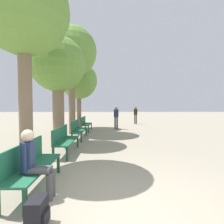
{
  "coord_description": "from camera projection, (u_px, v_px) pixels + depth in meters",
  "views": [
    {
      "loc": [
        -0.11,
        -2.72,
        1.72
      ],
      "look_at": [
        -0.0,
        6.18,
        1.36
      ],
      "focal_mm": 28.0,
      "sensor_mm": 36.0,
      "label": 1
    }
  ],
  "objects": [
    {
      "name": "pedestrian_mid",
      "position": [
        136.0,
        114.0,
        15.69
      ],
      "size": [
        0.32,
        0.26,
        1.59
      ],
      "color": "#4C4C4C",
      "rests_on": "ground_plane"
    },
    {
      "name": "bench_row_0",
      "position": [
        30.0,
        163.0,
        3.54
      ],
      "size": [
        0.51,
        1.83,
        0.94
      ],
      "color": "#1E6042",
      "rests_on": "ground_plane"
    },
    {
      "name": "tree_row_1",
      "position": [
        58.0,
        66.0,
        7.5
      ],
      "size": [
        2.37,
        2.37,
        4.66
      ],
      "color": "#7A664C",
      "rests_on": "ground_plane"
    },
    {
      "name": "person_seated",
      "position": [
        35.0,
        162.0,
        3.19
      ],
      "size": [
        0.58,
        0.33,
        1.27
      ],
      "color": "#4C4C4C",
      "rests_on": "ground_plane"
    },
    {
      "name": "backpack",
      "position": [
        37.0,
        213.0,
        2.44
      ],
      "size": [
        0.26,
        0.33,
        0.41
      ],
      "color": "black",
      "rests_on": "ground_plane"
    },
    {
      "name": "ground_plane",
      "position": [
        117.0,
        212.0,
        2.79
      ],
      "size": [
        80.0,
        80.0,
        0.0
      ],
      "primitive_type": "plane",
      "color": "gray"
    },
    {
      "name": "bench_row_1",
      "position": [
        64.0,
        138.0,
        6.17
      ],
      "size": [
        0.51,
        1.83,
        0.94
      ],
      "color": "#1E6042",
      "rests_on": "ground_plane"
    },
    {
      "name": "bench_row_2",
      "position": [
        78.0,
        128.0,
        8.81
      ],
      "size": [
        0.51,
        1.83,
        0.94
      ],
      "color": "#1E6042",
      "rests_on": "ground_plane"
    },
    {
      "name": "tree_row_3",
      "position": [
        79.0,
        81.0,
        12.54
      ],
      "size": [
        2.64,
        2.64,
        4.79
      ],
      "color": "#7A664C",
      "rests_on": "ground_plane"
    },
    {
      "name": "tree_row_2",
      "position": [
        72.0,
        53.0,
        10.17
      ],
      "size": [
        2.94,
        2.94,
        6.3
      ],
      "color": "#7A664C",
      "rests_on": "ground_plane"
    },
    {
      "name": "pedestrian_near",
      "position": [
        116.0,
        116.0,
        12.3
      ],
      "size": [
        0.33,
        0.24,
        1.64
      ],
      "color": "#4C4C4C",
      "rests_on": "ground_plane"
    },
    {
      "name": "bench_row_3",
      "position": [
        85.0,
        123.0,
        11.44
      ],
      "size": [
        0.51,
        1.83,
        0.94
      ],
      "color": "#1E6042",
      "rests_on": "ground_plane"
    },
    {
      "name": "tree_row_0",
      "position": [
        24.0,
        12.0,
        4.53
      ],
      "size": [
        2.36,
        2.36,
        5.38
      ],
      "color": "#7A664C",
      "rests_on": "ground_plane"
    }
  ]
}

